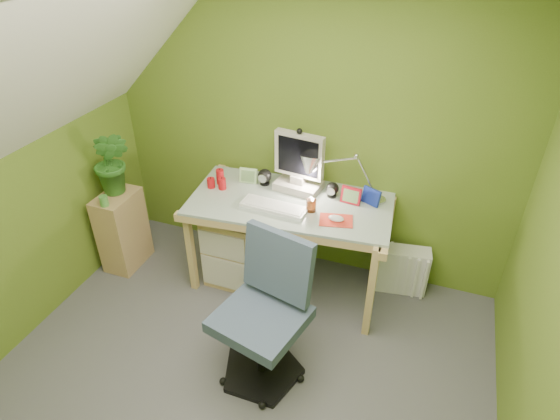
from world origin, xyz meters
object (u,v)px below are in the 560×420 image
(desk_lamp, at_px, (359,167))
(task_chair, at_px, (260,317))
(monitor, at_px, (299,157))
(side_ledge, at_px, (123,230))
(desk, at_px, (290,243))
(potted_plant, at_px, (112,162))
(radiator, at_px, (402,269))

(desk_lamp, relative_size, task_chair, 0.52)
(monitor, bearing_deg, task_chair, -76.51)
(side_ledge, bearing_deg, desk, 9.82)
(potted_plant, distance_m, task_chair, 1.74)
(monitor, bearing_deg, side_ledge, -156.08)
(task_chair, bearing_deg, radiator, 70.50)
(task_chair, bearing_deg, side_ledge, 169.65)
(side_ledge, xyz_separation_m, potted_plant, (0.00, 0.05, 0.61))
(potted_plant, height_order, task_chair, potted_plant)
(monitor, bearing_deg, desk, -82.85)
(desk, relative_size, monitor, 2.73)
(side_ledge, bearing_deg, desk_lamp, 12.86)
(monitor, distance_m, task_chair, 1.23)
(desk_lamp, distance_m, task_chair, 1.27)
(desk_lamp, xyz_separation_m, task_chair, (-0.33, -1.09, -0.54))
(side_ledge, bearing_deg, radiator, 11.86)
(task_chair, bearing_deg, potted_plant, 168.09)
(side_ledge, bearing_deg, task_chair, -23.78)
(side_ledge, xyz_separation_m, radiator, (2.27, 0.48, -0.14))
(desk_lamp, distance_m, radiator, 0.97)
(task_chair, bearing_deg, monitor, 109.77)
(monitor, bearing_deg, potted_plant, -157.97)
(monitor, distance_m, desk_lamp, 0.45)
(desk, bearing_deg, radiator, 9.93)
(desk_lamp, bearing_deg, desk, -160.07)
(task_chair, distance_m, radiator, 1.41)
(potted_plant, distance_m, radiator, 2.43)
(side_ledge, bearing_deg, monitor, 16.78)
(monitor, distance_m, radiator, 1.23)
(monitor, relative_size, radiator, 1.38)
(desk_lamp, xyz_separation_m, radiator, (0.41, 0.05, -0.87))
(radiator, bearing_deg, desk_lamp, 178.82)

